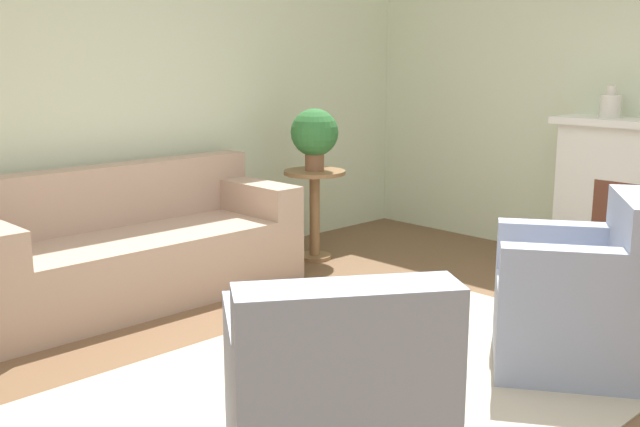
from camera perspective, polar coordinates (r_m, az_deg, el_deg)
The scene contains 10 objects.
ground_plane at distance 3.77m, azimuth 4.29°, elevation -12.85°, with size 16.00×16.00×0.00m, color brown.
wall_back at distance 5.45m, azimuth -16.17°, elevation 9.63°, with size 8.97×0.12×2.80m.
rug at distance 3.76m, azimuth 4.29°, elevation -12.78°, with size 3.08×2.06×0.01m.
couch at distance 5.08m, azimuth -14.11°, elevation -2.76°, with size 2.20×0.86×0.86m.
armchair_left at distance 2.65m, azimuth 0.93°, elevation -15.34°, with size 1.00×1.02×0.90m.
armchair_right at distance 4.03m, azimuth 19.41°, elevation -6.30°, with size 1.00×1.02×0.90m.
ottoman_table at distance 3.74m, azimuth 4.42°, elevation -8.49°, with size 0.69×0.69×0.41m.
side_table at distance 5.83m, azimuth -0.41°, elevation 1.01°, with size 0.48×0.48×0.71m.
vase_mantel_near at distance 5.82m, azimuth 21.26°, elevation 7.71°, with size 0.15×0.15×0.23m.
potted_plant_on_side_table at distance 5.76m, azimuth -0.42°, elevation 6.07°, with size 0.37×0.37×0.48m.
Camera 1 is at (-2.57, -2.26, 1.58)m, focal length 42.00 mm.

